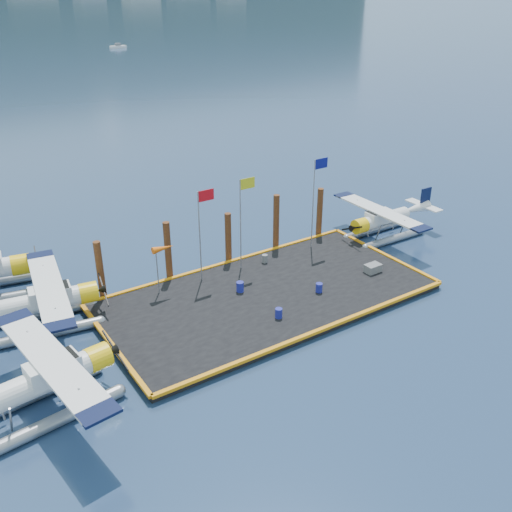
{
  "coord_description": "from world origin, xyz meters",
  "views": [
    {
      "loc": [
        -17.52,
        -25.11,
        17.9
      ],
      "look_at": [
        0.51,
        2.0,
        2.02
      ],
      "focal_mm": 40.0,
      "sensor_mm": 36.0,
      "label": 1
    }
  ],
  "objects": [
    {
      "name": "piling_2",
      "position": [
        0.5,
        5.4,
        1.9
      ],
      "size": [
        0.44,
        0.44,
        3.8
      ],
      "primitive_type": "cylinder",
      "color": "#442013",
      "rests_on": "ground"
    },
    {
      "name": "piling_3",
      "position": [
        4.5,
        5.4,
        2.15
      ],
      "size": [
        0.44,
        0.44,
        4.3
      ],
      "primitive_type": "cylinder",
      "color": "#442013",
      "rests_on": "ground"
    },
    {
      "name": "piling_1",
      "position": [
        -4.0,
        5.4,
        2.1
      ],
      "size": [
        0.44,
        0.44,
        4.2
      ],
      "primitive_type": "cylinder",
      "color": "#442013",
      "rests_on": "ground"
    },
    {
      "name": "drum_3",
      "position": [
        -1.03,
        -2.66,
        0.69
      ],
      "size": [
        0.42,
        0.42,
        0.59
      ],
      "primitive_type": "cylinder",
      "color": "navy",
      "rests_on": "dock"
    },
    {
      "name": "seaplane_b",
      "position": [
        -12.19,
        4.3,
        1.51
      ],
      "size": [
        8.92,
        9.79,
        3.46
      ],
      "rotation": [
        0.0,
        0.0,
        -1.72
      ],
      "color": "gray",
      "rests_on": "ground"
    },
    {
      "name": "drum_5",
      "position": [
        2.31,
        3.63,
        0.68
      ],
      "size": [
        0.4,
        0.4,
        0.56
      ],
      "primitive_type": "cylinder",
      "color": "#5D5D62",
      "rests_on": "dock"
    },
    {
      "name": "seaplane_a",
      "position": [
        -14.04,
        -2.85,
        1.57
      ],
      "size": [
        9.26,
        10.22,
        3.61
      ],
      "rotation": [
        0.0,
        0.0,
        -1.45
      ],
      "color": "gray",
      "rests_on": "ground"
    },
    {
      "name": "flagpole_yellow",
      "position": [
        0.7,
        3.8,
        4.51
      ],
      "size": [
        1.14,
        0.08,
        6.2
      ],
      "color": "gray",
      "rests_on": "dock"
    },
    {
      "name": "drum_0",
      "position": [
        -1.25,
        1.13,
        0.72
      ],
      "size": [
        0.46,
        0.46,
        0.65
      ],
      "primitive_type": "cylinder",
      "color": "navy",
      "rests_on": "dock"
    },
    {
      "name": "ground",
      "position": [
        0.0,
        0.0,
        0.0
      ],
      "size": [
        4000.0,
        4000.0,
        0.0
      ],
      "primitive_type": "plane",
      "color": "navy",
      "rests_on": "ground"
    },
    {
      "name": "dock",
      "position": [
        0.0,
        0.0,
        0.2
      ],
      "size": [
        20.0,
        10.0,
        0.4
      ],
      "primitive_type": "cube",
      "color": "black",
      "rests_on": "ground"
    },
    {
      "name": "windsock",
      "position": [
        -5.03,
        3.8,
        3.23
      ],
      "size": [
        1.4,
        0.44,
        3.12
      ],
      "color": "gray",
      "rests_on": "dock"
    },
    {
      "name": "piling_4",
      "position": [
        8.5,
        5.4,
        2.0
      ],
      "size": [
        0.44,
        0.44,
        4.0
      ],
      "primitive_type": "cylinder",
      "color": "#442013",
      "rests_on": "ground"
    },
    {
      "name": "drum_1",
      "position": [
        2.79,
        -1.63,
        0.69
      ],
      "size": [
        0.42,
        0.42,
        0.59
      ],
      "primitive_type": "cylinder",
      "color": "navy",
      "rests_on": "dock"
    },
    {
      "name": "seaplane_d",
      "position": [
        12.44,
        2.73,
        1.4
      ],
      "size": [
        8.15,
        8.97,
        3.2
      ],
      "rotation": [
        0.0,
        0.0,
        1.56
      ],
      "color": "gray",
      "rests_on": "ground"
    },
    {
      "name": "flagpole_red",
      "position": [
        -2.29,
        3.8,
        4.4
      ],
      "size": [
        1.14,
        0.08,
        6.0
      ],
      "color": "gray",
      "rests_on": "dock"
    },
    {
      "name": "dock_bumpers",
      "position": [
        0.0,
        0.0,
        0.49
      ],
      "size": [
        20.25,
        10.25,
        0.18
      ],
      "primitive_type": null,
      "color": "orange",
      "rests_on": "dock"
    },
    {
      "name": "piling_0",
      "position": [
        -8.5,
        5.4,
        2.0
      ],
      "size": [
        0.44,
        0.44,
        4.0
      ],
      "primitive_type": "cylinder",
      "color": "#442013",
      "rests_on": "ground"
    },
    {
      "name": "flagpole_blue",
      "position": [
        6.7,
        3.8,
        4.69
      ],
      "size": [
        1.14,
        0.08,
        6.5
      ],
      "color": "gray",
      "rests_on": "dock"
    },
    {
      "name": "crate",
      "position": [
        7.47,
        -1.49,
        0.67
      ],
      "size": [
        1.07,
        0.71,
        0.53
      ],
      "primitive_type": "cube",
      "color": "#5D5D62",
      "rests_on": "dock"
    }
  ]
}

